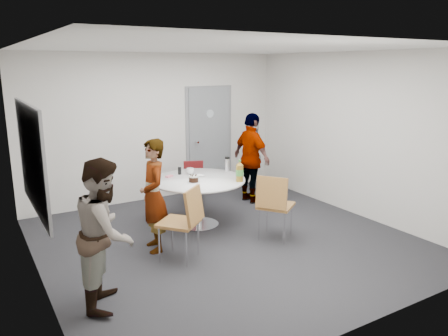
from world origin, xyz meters
TOP-DOWN VIEW (x-y plane):
  - floor at (0.00, 0.00)m, footprint 5.00×5.00m
  - ceiling at (0.00, 0.00)m, footprint 5.00×5.00m
  - wall_back at (0.00, 2.50)m, footprint 5.00×0.00m
  - wall_left at (-2.50, 0.00)m, footprint 0.00×5.00m
  - wall_right at (2.50, 0.00)m, footprint 0.00×5.00m
  - wall_front at (0.00, -2.50)m, footprint 5.00×0.00m
  - door at (1.10, 2.48)m, footprint 1.02×0.17m
  - whiteboard at (-2.46, 0.20)m, footprint 0.04×1.90m
  - table at (-0.02, 0.75)m, footprint 1.45×1.45m
  - chair_near_left at (-0.79, -0.28)m, footprint 0.67×0.68m
  - chair_near_right at (0.58, -0.34)m, footprint 0.67×0.66m
  - chair_far at (0.40, 1.79)m, footprint 0.49×0.51m
  - person_main at (-1.00, 0.25)m, footprint 0.45×0.61m
  - person_left at (-1.95, -0.78)m, footprint 0.86×0.95m
  - person_right at (1.36, 1.36)m, footprint 0.45×0.98m

SIDE VIEW (x-z plane):
  - floor at x=0.00m, z-range 0.00..0.00m
  - chair_far at x=0.40m, z-range 0.08..0.86m
  - chair_near_right at x=0.58m, z-range 0.11..1.09m
  - chair_near_left at x=-0.79m, z-range 0.11..1.09m
  - table at x=-0.02m, z-range 0.11..1.21m
  - person_main at x=-1.00m, z-range 0.00..1.54m
  - person_left at x=-1.95m, z-range 0.00..1.58m
  - person_right at x=1.36m, z-range 0.00..1.65m
  - door at x=1.10m, z-range -0.03..2.09m
  - wall_back at x=0.00m, z-range -1.15..3.85m
  - wall_left at x=-2.50m, z-range -1.15..3.85m
  - wall_right at x=2.50m, z-range -1.15..3.85m
  - wall_front at x=0.00m, z-range -1.15..3.85m
  - whiteboard at x=-2.46m, z-range 0.82..2.08m
  - ceiling at x=0.00m, z-range 2.70..2.70m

